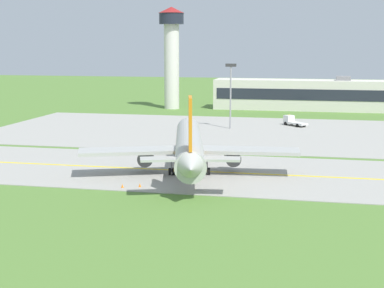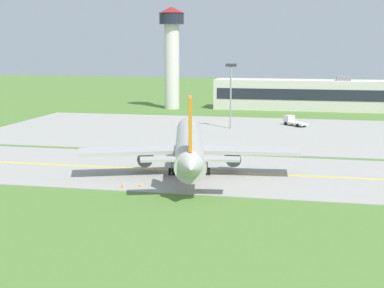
{
  "view_description": "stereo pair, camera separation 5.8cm",
  "coord_description": "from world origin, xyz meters",
  "px_view_note": "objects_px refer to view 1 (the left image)",
  "views": [
    {
      "loc": [
        12.05,
        -86.5,
        19.1
      ],
      "look_at": [
        -6.93,
        1.29,
        4.0
      ],
      "focal_mm": 56.01,
      "sensor_mm": 36.0,
      "label": 1
    },
    {
      "loc": [
        12.1,
        -86.49,
        19.1
      ],
      "look_at": [
        -6.93,
        1.29,
        4.0
      ],
      "focal_mm": 56.01,
      "sensor_mm": 36.0,
      "label": 2
    }
  ],
  "objects_px": {
    "airplane_lead": "(189,146)",
    "apron_light_mast": "(231,88)",
    "service_truck_baggage": "(292,121)",
    "control_tower": "(172,48)"
  },
  "relations": [
    {
      "from": "airplane_lead",
      "to": "apron_light_mast",
      "type": "bearing_deg",
      "value": 91.23
    },
    {
      "from": "service_truck_baggage",
      "to": "apron_light_mast",
      "type": "relative_size",
      "value": 0.41
    },
    {
      "from": "control_tower",
      "to": "apron_light_mast",
      "type": "relative_size",
      "value": 2.02
    },
    {
      "from": "airplane_lead",
      "to": "apron_light_mast",
      "type": "relative_size",
      "value": 2.67
    },
    {
      "from": "airplane_lead",
      "to": "apron_light_mast",
      "type": "distance_m",
      "value": 48.01
    },
    {
      "from": "service_truck_baggage",
      "to": "control_tower",
      "type": "height_order",
      "value": "control_tower"
    },
    {
      "from": "control_tower",
      "to": "apron_light_mast",
      "type": "xyz_separation_m",
      "value": [
        23.43,
        -39.03,
        -8.37
      ]
    },
    {
      "from": "service_truck_baggage",
      "to": "control_tower",
      "type": "relative_size",
      "value": 0.2
    },
    {
      "from": "airplane_lead",
      "to": "control_tower",
      "type": "distance_m",
      "value": 91.14
    },
    {
      "from": "control_tower",
      "to": "apron_light_mast",
      "type": "height_order",
      "value": "control_tower"
    }
  ]
}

